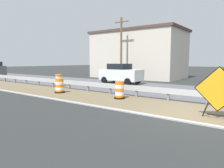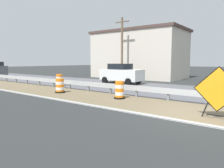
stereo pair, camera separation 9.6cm
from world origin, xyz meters
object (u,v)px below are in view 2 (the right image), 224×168
Objects in this scene: traffic_barrel_close at (60,86)px; warning_sign_diamond at (218,91)px; car_mid_far_lane at (121,73)px; traffic_barrel_nearest at (119,91)px; traffic_barrel_mid at (59,81)px; utility_pole_near at (122,48)px.

warning_sign_diamond is at bearing -93.68° from traffic_barrel_close.
warning_sign_diamond is at bearing -37.96° from car_mid_far_lane.
traffic_barrel_nearest is 8.15m from traffic_barrel_mid.
warning_sign_diamond is 1.96× the size of traffic_barrel_nearest.
car_mid_far_lane reaches higher than traffic_barrel_nearest.
traffic_barrel_nearest is 0.15× the size of utility_pole_near.
traffic_barrel_mid reaches higher than traffic_barrel_close.
utility_pole_near reaches higher than traffic_barrel_mid.
car_mid_far_lane is at bearing 0.27° from traffic_barrel_close.
traffic_barrel_mid reaches higher than traffic_barrel_nearest.
traffic_barrel_mid is at bearing -108.36° from warning_sign_diamond.
warning_sign_diamond is 13.06m from car_mid_far_lane.
utility_pole_near reaches higher than traffic_barrel_close.
warning_sign_diamond is 0.47× the size of car_mid_far_lane.
warning_sign_diamond is 0.29× the size of utility_pole_near.
traffic_barrel_mid is (2.59, 3.25, 0.02)m from traffic_barrel_close.
traffic_barrel_close is 0.23× the size of car_mid_far_lane.
traffic_barrel_close is at bearing -88.37° from car_mid_far_lane.
utility_pole_near is (11.10, 11.96, 2.62)m from warning_sign_diamond.
traffic_barrel_mid is at bearing 170.16° from utility_pole_near.
utility_pole_near is (10.45, 1.89, 3.24)m from traffic_barrel_close.
traffic_barrel_mid is at bearing 51.50° from traffic_barrel_close.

